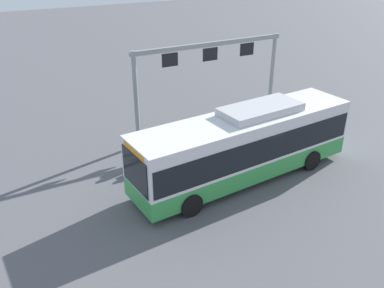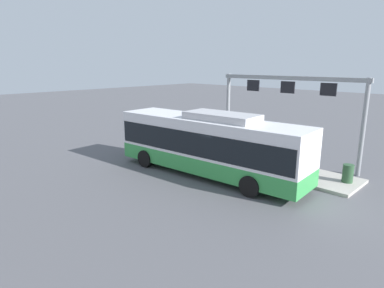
% 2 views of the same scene
% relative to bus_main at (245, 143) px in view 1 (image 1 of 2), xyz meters
% --- Properties ---
extents(ground_plane, '(120.00, 120.00, 0.00)m').
position_rel_bus_main_xyz_m(ground_plane, '(0.01, 0.00, -1.81)').
color(ground_plane, '#56565B').
extents(platform_curb, '(10.00, 2.80, 0.16)m').
position_rel_bus_main_xyz_m(platform_curb, '(-1.66, -3.35, -1.73)').
color(platform_curb, '#B2ADA3').
rests_on(platform_curb, ground).
extents(bus_main, '(11.14, 3.32, 3.46)m').
position_rel_bus_main_xyz_m(bus_main, '(0.00, 0.00, 0.00)').
color(bus_main, green).
rests_on(bus_main, ground).
extents(person_boarding, '(0.38, 0.55, 1.67)m').
position_rel_bus_main_xyz_m(person_boarding, '(3.56, -3.51, -0.92)').
color(person_boarding, '#334C8C').
rests_on(person_boarding, ground).
extents(person_waiting_near, '(0.38, 0.56, 1.67)m').
position_rel_bus_main_xyz_m(person_waiting_near, '(1.08, -3.22, -0.76)').
color(person_waiting_near, maroon).
rests_on(person_waiting_near, platform_curb).
extents(person_waiting_mid, '(0.45, 0.59, 1.67)m').
position_rel_bus_main_xyz_m(person_waiting_mid, '(2.63, -3.14, -0.76)').
color(person_waiting_mid, '#334C8C').
rests_on(person_waiting_mid, platform_curb).
extents(platform_sign_gantry, '(9.32, 0.24, 5.20)m').
position_rel_bus_main_xyz_m(platform_sign_gantry, '(-1.41, -5.53, 1.94)').
color(platform_sign_gantry, gray).
rests_on(platform_sign_gantry, ground).
extents(trash_bin, '(0.52, 0.52, 0.90)m').
position_rel_bus_main_xyz_m(trash_bin, '(-5.98, -3.65, -1.20)').
color(trash_bin, '#2D5133').
rests_on(trash_bin, platform_curb).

